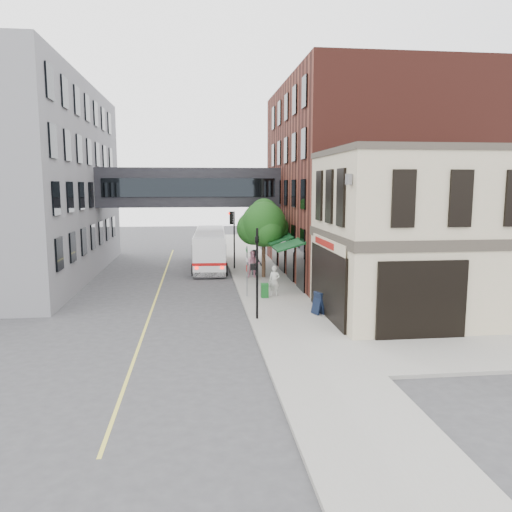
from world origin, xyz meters
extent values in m
plane|color=#38383A|center=(0.00, 0.00, 0.00)|extent=(120.00, 120.00, 0.00)
cube|color=gray|center=(2.00, 14.00, 0.07)|extent=(4.00, 60.00, 0.15)
cube|color=beige|center=(9.00, 2.00, 4.08)|extent=(10.00, 8.00, 8.15)
cube|color=#38332B|center=(9.00, 2.00, 4.15)|extent=(10.12, 8.12, 0.50)
cube|color=#38332B|center=(9.00, 2.00, 8.30)|extent=(10.12, 8.12, 0.30)
cube|color=black|center=(3.94, 2.00, 1.85)|extent=(0.14, 6.40, 3.40)
cube|color=black|center=(3.90, 2.00, 1.85)|extent=(0.04, 5.90, 3.00)
cube|color=maroon|center=(3.88, 2.60, 3.80)|extent=(0.03, 3.60, 0.32)
cube|color=#4D1F18|center=(10.00, 15.00, 7.00)|extent=(12.00, 18.00, 14.00)
cube|color=#0E3E1A|center=(3.14, 13.75, 3.00)|extent=(1.80, 13.00, 0.40)
cube|color=black|center=(-3.00, 18.00, 6.50)|extent=(14.00, 3.00, 3.00)
cube|color=black|center=(-3.00, 16.45, 6.50)|extent=(13.00, 0.08, 1.40)
cube|color=black|center=(-3.00, 19.55, 6.50)|extent=(13.00, 0.08, 1.40)
cylinder|color=black|center=(0.40, 2.00, 2.40)|extent=(0.12, 0.12, 4.50)
cube|color=black|center=(0.18, 2.00, 2.75)|extent=(0.25, 0.22, 0.30)
imported|color=black|center=(0.40, 2.00, 4.25)|extent=(0.20, 0.16, 1.00)
cylinder|color=black|center=(0.40, 17.00, 2.40)|extent=(0.12, 0.12, 4.50)
cube|color=black|center=(0.18, 17.00, 2.75)|extent=(0.25, 0.22, 0.30)
cube|color=black|center=(0.18, 17.00, 4.15)|extent=(0.28, 0.28, 1.00)
sphere|color=#FF0C05|center=(0.02, 17.00, 4.50)|extent=(0.18, 0.18, 0.18)
cylinder|color=gray|center=(0.40, 7.00, 1.65)|extent=(0.08, 0.08, 3.00)
cube|color=white|center=(0.38, 7.00, 2.35)|extent=(0.03, 0.75, 0.22)
cube|color=#0C591E|center=(0.38, 7.00, 2.90)|extent=(0.03, 0.70, 0.18)
cube|color=#B20C0C|center=(0.38, 7.00, 1.85)|extent=(0.03, 0.30, 0.40)
cylinder|color=#382619|center=(2.20, 13.00, 1.55)|extent=(0.28, 0.28, 2.80)
sphere|color=#124716|center=(2.20, 13.00, 3.95)|extent=(3.20, 3.20, 3.20)
sphere|color=#124716|center=(3.00, 13.50, 3.55)|extent=(2.20, 2.20, 2.20)
sphere|color=#124716|center=(1.50, 13.30, 3.65)|extent=(2.40, 2.40, 2.40)
sphere|color=#124716|center=(2.30, 13.60, 4.75)|extent=(2.00, 2.00, 2.00)
cube|color=#D8CC4C|center=(-5.00, 10.00, 0.01)|extent=(0.12, 40.00, 0.01)
cube|color=white|center=(-1.46, 18.73, 1.56)|extent=(2.79, 10.98, 2.75)
cube|color=black|center=(-1.46, 18.73, 2.04)|extent=(2.84, 10.79, 1.00)
cube|color=#B20C0C|center=(-1.46, 18.73, 1.09)|extent=(2.84, 11.00, 0.21)
cylinder|color=black|center=(-2.79, 14.80, 0.47)|extent=(0.32, 0.96, 0.95)
cylinder|color=black|center=(-0.42, 14.71, 0.47)|extent=(0.32, 0.96, 0.95)
cylinder|color=black|center=(-2.50, 22.38, 0.47)|extent=(0.32, 0.96, 0.95)
cylinder|color=black|center=(-0.13, 22.29, 0.47)|extent=(0.32, 0.96, 0.95)
imported|color=silver|center=(2.03, 6.95, 1.05)|extent=(0.77, 0.64, 1.79)
imported|color=pink|center=(1.44, 12.85, 1.12)|extent=(0.99, 0.80, 1.94)
imported|color=#202228|center=(1.64, 14.07, 1.07)|extent=(1.29, 0.87, 1.84)
cube|color=#14581E|center=(1.39, 6.54, 0.57)|extent=(0.43, 0.38, 0.85)
cube|color=black|center=(3.60, 2.47, 0.72)|extent=(0.61, 0.74, 1.14)
camera|label=1|loc=(-2.49, -21.86, 6.73)|focal=35.00mm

